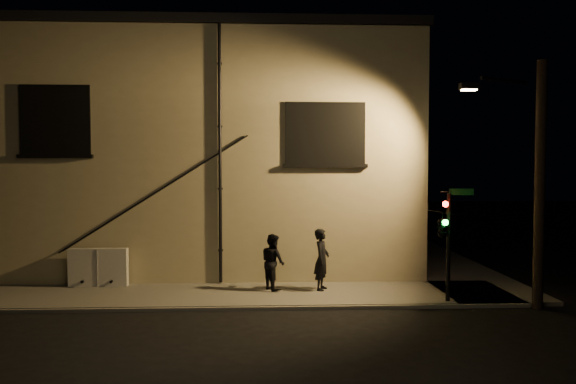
{
  "coord_description": "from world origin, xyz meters",
  "views": [
    {
      "loc": [
        -0.43,
        -15.2,
        3.96
      ],
      "look_at": [
        0.34,
        1.8,
        3.14
      ],
      "focal_mm": 35.0,
      "sensor_mm": 36.0,
      "label": 1
    }
  ],
  "objects_px": {
    "pedestrian_a": "(322,259)",
    "streetlamp_pole": "(535,177)",
    "utility_cabinet": "(98,267)",
    "pedestrian_b": "(273,262)",
    "traffic_signal": "(443,226)"
  },
  "relations": [
    {
      "from": "streetlamp_pole",
      "to": "pedestrian_b",
      "type": "bearing_deg",
      "value": 163.86
    },
    {
      "from": "utility_cabinet",
      "to": "pedestrian_b",
      "type": "bearing_deg",
      "value": -7.65
    },
    {
      "from": "traffic_signal",
      "to": "pedestrian_b",
      "type": "bearing_deg",
      "value": 159.45
    },
    {
      "from": "pedestrian_a",
      "to": "streetlamp_pole",
      "type": "relative_size",
      "value": 0.28
    },
    {
      "from": "pedestrian_b",
      "to": "streetlamp_pole",
      "type": "relative_size",
      "value": 0.25
    },
    {
      "from": "pedestrian_a",
      "to": "traffic_signal",
      "type": "height_order",
      "value": "traffic_signal"
    },
    {
      "from": "pedestrian_a",
      "to": "pedestrian_b",
      "type": "height_order",
      "value": "pedestrian_a"
    },
    {
      "from": "utility_cabinet",
      "to": "pedestrian_b",
      "type": "relative_size",
      "value": 1.06
    },
    {
      "from": "traffic_signal",
      "to": "streetlamp_pole",
      "type": "relative_size",
      "value": 0.47
    },
    {
      "from": "utility_cabinet",
      "to": "pedestrian_a",
      "type": "distance_m",
      "value": 7.08
    },
    {
      "from": "pedestrian_b",
      "to": "utility_cabinet",
      "type": "bearing_deg",
      "value": 53.8
    },
    {
      "from": "traffic_signal",
      "to": "streetlamp_pole",
      "type": "bearing_deg",
      "value": -7.07
    },
    {
      "from": "pedestrian_a",
      "to": "pedestrian_b",
      "type": "relative_size",
      "value": 1.09
    },
    {
      "from": "pedestrian_b",
      "to": "streetlamp_pole",
      "type": "height_order",
      "value": "streetlamp_pole"
    },
    {
      "from": "pedestrian_a",
      "to": "streetlamp_pole",
      "type": "bearing_deg",
      "value": -90.16
    }
  ]
}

